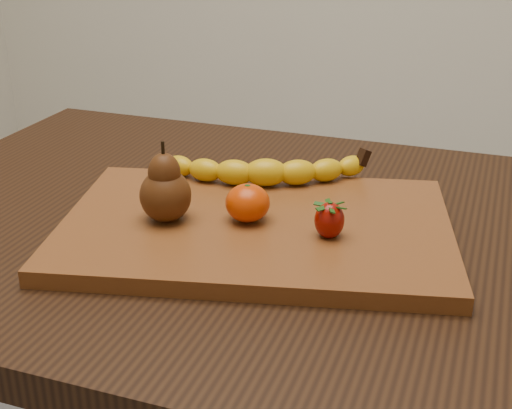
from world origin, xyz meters
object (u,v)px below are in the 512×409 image
(pear, at_px, (165,182))
(cutting_board, at_px, (256,228))
(mandarin, at_px, (248,203))
(table, at_px, (256,290))

(pear, bearing_deg, cutting_board, 18.00)
(pear, distance_m, mandarin, 0.10)
(cutting_board, bearing_deg, mandarin, -174.07)
(pear, bearing_deg, table, 39.53)
(table, xyz_separation_m, cutting_board, (0.01, -0.04, 0.11))
(pear, height_order, mandarin, pear)
(table, relative_size, cutting_board, 2.22)
(cutting_board, relative_size, mandarin, 8.69)
(cutting_board, bearing_deg, pear, -175.00)
(table, distance_m, pear, 0.20)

